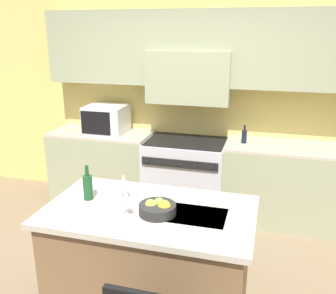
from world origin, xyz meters
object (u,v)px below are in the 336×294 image
at_px(wine_glass_far, 124,182).
at_px(range_stove, 186,176).
at_px(fruit_bowl, 158,208).
at_px(wine_glass_near, 126,198).
at_px(wine_bottle, 88,187).
at_px(oil_bottle_on_counter, 244,136).
at_px(microwave, 106,119).

bearing_deg(wine_glass_far, range_stove, 85.96).
bearing_deg(fruit_bowl, wine_glass_near, -156.63).
bearing_deg(range_stove, wine_bottle, -102.25).
height_order(wine_glass_near, wine_glass_far, same).
relative_size(fruit_bowl, oil_bottle_on_counter, 1.28).
bearing_deg(microwave, wine_glass_near, -61.94).
xyz_separation_m(microwave, wine_bottle, (0.65, -1.78, -0.09)).
xyz_separation_m(wine_bottle, wine_glass_far, (0.26, 0.09, 0.03)).
bearing_deg(oil_bottle_on_counter, microwave, -179.73).
relative_size(range_stove, wine_bottle, 3.40).
bearing_deg(wine_glass_near, oil_bottle_on_counter, 71.27).
xyz_separation_m(wine_bottle, wine_glass_near, (0.39, -0.18, 0.03)).
distance_m(range_stove, wine_glass_near, 2.02).
distance_m(wine_glass_near, oil_bottle_on_counter, 2.07).
bearing_deg(microwave, fruit_bowl, -56.23).
xyz_separation_m(wine_bottle, oil_bottle_on_counter, (1.06, 1.79, 0.00)).
relative_size(microwave, wine_glass_far, 2.40).
bearing_deg(wine_glass_near, range_stove, 90.29).
bearing_deg(range_stove, oil_bottle_on_counter, 2.27).
xyz_separation_m(microwave, fruit_bowl, (1.25, -1.87, -0.16)).
relative_size(range_stove, wine_glass_far, 4.71).
bearing_deg(microwave, range_stove, -1.03).
height_order(wine_bottle, oil_bottle_on_counter, wine_bottle).
distance_m(range_stove, oil_bottle_on_counter, 0.88).
bearing_deg(wine_glass_far, oil_bottle_on_counter, 64.94).
distance_m(microwave, fruit_bowl, 2.25).
height_order(range_stove, wine_glass_far, wine_glass_far).
relative_size(wine_glass_far, fruit_bowl, 0.75).
relative_size(microwave, fruit_bowl, 1.80).
xyz_separation_m(fruit_bowl, oil_bottle_on_counter, (0.46, 1.88, 0.06)).
bearing_deg(fruit_bowl, wine_bottle, 171.69).
xyz_separation_m(range_stove, wine_bottle, (-0.38, -1.76, 0.55)).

